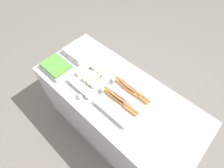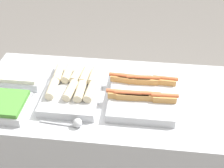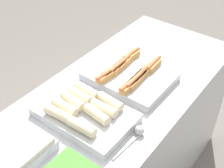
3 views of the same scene
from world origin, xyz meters
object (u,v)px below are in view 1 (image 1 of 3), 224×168
at_px(tray_side_back, 78,52).
at_px(tray_wraps, 96,74).
at_px(tray_hotdogs, 126,97).
at_px(tray_side_front, 57,67).
at_px(serving_spoon_near, 79,96).

bearing_deg(tray_side_back, tray_wraps, -12.39).
distance_m(tray_hotdogs, tray_side_front, 0.78).
relative_size(tray_hotdogs, serving_spoon_near, 2.05).
distance_m(tray_side_front, tray_side_back, 0.29).
bearing_deg(tray_wraps, tray_hotdogs, -0.40).
xyz_separation_m(tray_wraps, tray_side_back, (-0.36, 0.08, -0.00)).
height_order(tray_hotdogs, serving_spoon_near, tray_hotdogs).
bearing_deg(serving_spoon_near, tray_side_back, 139.90).
xyz_separation_m(tray_wraps, serving_spoon_near, (0.06, -0.28, -0.02)).
distance_m(tray_hotdogs, tray_side_back, 0.76).
distance_m(tray_side_front, serving_spoon_near, 0.43).
bearing_deg(tray_wraps, tray_side_front, -150.25).
relative_size(tray_side_front, tray_side_back, 1.00).
height_order(tray_side_back, serving_spoon_near, tray_side_back).
relative_size(tray_wraps, tray_side_back, 1.64).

